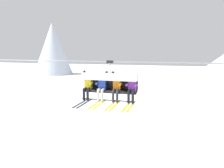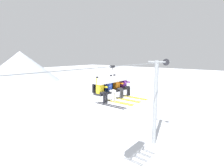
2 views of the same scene
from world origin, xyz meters
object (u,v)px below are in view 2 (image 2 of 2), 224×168
lift_tower_far (156,101)px  skier_blue (111,88)px  skier_yellow (102,90)px  skier_purple (125,85)px  chairlift_chair (111,81)px  skier_orange (118,86)px

lift_tower_far → skier_blue: lift_tower_far is taller
skier_yellow → skier_purple: skier_yellow is taller
chairlift_chair → skier_yellow: 1.05m
skier_purple → skier_orange: bearing=179.4°
skier_blue → skier_orange: 0.65m
skier_purple → chairlift_chair: bearing=167.4°
lift_tower_far → chairlift_chair: (-7.17, -0.71, 2.68)m
skier_blue → skier_orange: (0.65, 0.00, 0.00)m
lift_tower_far → skier_yellow: bearing=-173.6°
skier_blue → skier_purple: 1.32m
lift_tower_far → skier_blue: 7.93m
skier_yellow → skier_purple: bearing=-0.2°
skier_orange → skier_purple: (0.66, -0.01, -0.02)m
lift_tower_far → chairlift_chair: 7.69m
lift_tower_far → skier_orange: lift_tower_far is taller
skier_blue → skier_purple: skier_blue is taller
lift_tower_far → skier_blue: bearing=-173.0°
lift_tower_far → skier_blue: size_ratio=4.59×
skier_orange → skier_purple: 0.66m
chairlift_chair → skier_yellow: (-0.99, -0.21, -0.26)m
skier_yellow → skier_blue: 0.67m
lift_tower_far → skier_yellow: lift_tower_far is taller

